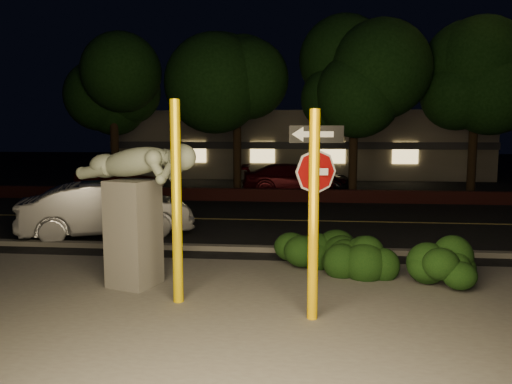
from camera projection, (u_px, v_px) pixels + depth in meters
ground at (291, 206)px, 18.75m from camera, size 90.00×90.00×0.00m
patio at (268, 310)px, 7.89m from camera, size 14.00×6.00×0.02m
road at (288, 221)px, 15.79m from camera, size 80.00×8.00×0.01m
lane_marking at (288, 220)px, 15.78m from camera, size 80.00×0.12×0.00m
curb at (281, 249)px, 11.73m from camera, size 80.00×0.25×0.12m
brick_wall at (292, 195)px, 20.00m from camera, size 40.00×0.35×0.50m
parking_lot at (296, 186)px, 25.66m from camera, size 40.00×12.00×0.01m
building at (299, 143)px, 33.30m from camera, size 22.00×10.20×4.00m
tree_far_a at (112, 73)px, 21.88m from camera, size 4.60×4.60×7.43m
tree_far_b at (237, 55)px, 21.42m from camera, size 5.20×5.20×8.41m
tree_far_c at (355, 62)px, 20.56m from camera, size 4.80×4.80×7.84m
tree_far_d at (477, 68)px, 20.57m from camera, size 4.40×4.40×7.42m
yellow_pole_left at (177, 203)px, 8.06m from camera, size 0.17×0.17×3.33m
yellow_pole_right at (313, 217)px, 7.34m from camera, size 0.16×0.16×3.15m
signpost at (316, 172)px, 9.11m from camera, size 0.99×0.15×2.93m
sculpture at (135, 199)px, 8.94m from camera, size 2.42×1.34×2.62m
hedge_center at (311, 245)px, 10.22m from camera, size 1.93×0.94×1.00m
hedge_right at (368, 251)px, 9.67m from camera, size 1.77×1.37×1.03m
hedge_far_right at (450, 264)px, 8.96m from camera, size 1.45×1.05×0.92m
silver_sedan at (107, 210)px, 13.36m from camera, size 4.68×3.19×1.46m
parked_car_red at (120, 179)px, 22.51m from camera, size 4.01×1.82×1.33m
parked_car_darkred at (296, 180)px, 21.98m from camera, size 4.93×2.37×1.39m
parked_car_dark at (306, 180)px, 22.56m from camera, size 4.90×3.22×1.25m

